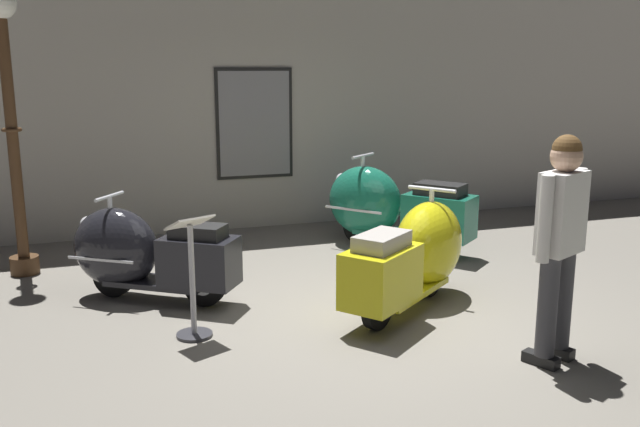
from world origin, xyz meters
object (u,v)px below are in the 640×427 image
lamppost (10,111)px  scooter_2 (386,207)px  visitor_0 (560,234)px  scooter_1 (415,255)px  info_stanchion (193,287)px  scooter_0 (141,253)px

lamppost → scooter_2: bearing=-4.2°
scooter_2 → visitor_0: size_ratio=1.04×
scooter_2 → visitor_0: 3.23m
scooter_1 → info_stanchion: scooter_1 is taller
lamppost → scooter_1: bearing=-32.7°
scooter_0 → scooter_2: bearing=-127.3°
scooter_0 → info_stanchion: info_stanchion is taller
scooter_0 → scooter_1: 2.43m
scooter_0 → scooter_1: bearing=-167.8°
scooter_2 → scooter_1: bearing=124.5°
scooter_1 → visitor_0: 1.49m
lamppost → visitor_0: 5.14m
visitor_0 → scooter_0: bearing=24.5°
scooter_1 → info_stanchion: (-1.93, -0.08, -0.06)m
lamppost → visitor_0: size_ratio=1.74×
scooter_0 → scooter_1: scooter_1 is taller
scooter_1 → visitor_0: bearing=-110.8°
lamppost → info_stanchion: size_ratio=2.89×
scooter_1 → info_stanchion: 1.93m
lamppost → info_stanchion: bearing=-57.9°
scooter_0 → visitor_0: size_ratio=0.94×
scooter_2 → info_stanchion: 3.15m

